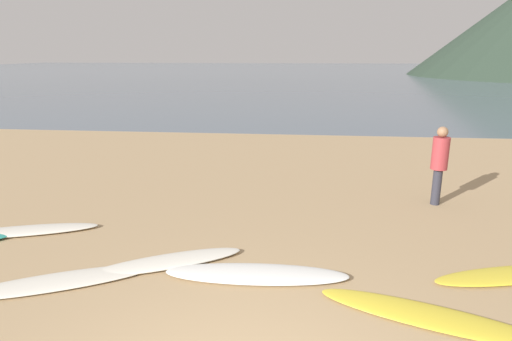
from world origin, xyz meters
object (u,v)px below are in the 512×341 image
at_px(surfboard_4, 169,261).
at_px(surfboard_6, 430,316).
at_px(person_1, 440,159).
at_px(surfboard_2, 23,231).
at_px(surfboard_5, 257,274).
at_px(surfboard_7, 510,275).
at_px(surfboard_3, 58,282).

xyz_separation_m(surfboard_4, surfboard_6, (3.38, -0.99, -0.01)).
relative_size(surfboard_4, person_1, 1.38).
distance_m(surfboard_2, surfboard_6, 6.41).
height_order(surfboard_5, surfboard_7, surfboard_5).
xyz_separation_m(surfboard_2, surfboard_7, (7.48, -0.72, -0.01)).
bearing_deg(surfboard_6, surfboard_5, 179.81).
distance_m(surfboard_5, surfboard_7, 3.43).
distance_m(surfboard_3, person_1, 7.00).
bearing_deg(surfboard_5, surfboard_4, 167.03).
height_order(surfboard_3, surfboard_7, surfboard_3).
relative_size(surfboard_5, person_1, 1.59).
distance_m(surfboard_3, surfboard_5, 2.63).
height_order(surfboard_3, surfboard_6, surfboard_3).
height_order(surfboard_5, surfboard_6, surfboard_5).
height_order(surfboard_4, person_1, person_1).
height_order(surfboard_3, surfboard_4, surfboard_4).
distance_m(surfboard_2, surfboard_5, 4.21).
height_order(surfboard_7, person_1, person_1).
bearing_deg(surfboard_6, surfboard_4, -176.71).
distance_m(surfboard_4, surfboard_7, 4.71).
relative_size(surfboard_2, surfboard_5, 0.97).
bearing_deg(person_1, surfboard_6, -80.53).
distance_m(surfboard_2, surfboard_3, 2.13).
xyz_separation_m(surfboard_5, person_1, (3.25, 3.31, 0.88)).
distance_m(surfboard_7, person_1, 3.10).
height_order(surfboard_4, surfboard_5, surfboard_5).
xyz_separation_m(surfboard_4, surfboard_5, (1.30, -0.24, 0.00)).
distance_m(surfboard_6, person_1, 4.32).
xyz_separation_m(surfboard_2, person_1, (7.32, 2.24, 0.88)).
bearing_deg(surfboard_2, surfboard_3, -63.81).
distance_m(surfboard_6, surfboard_7, 1.72).
relative_size(surfboard_6, person_1, 1.64).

